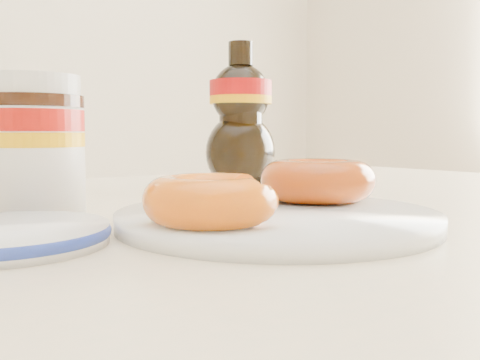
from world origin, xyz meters
TOP-DOWN VIEW (x-y plane):
  - dining_table at (0.00, 0.10)m, footprint 1.40×0.90m
  - plate at (-0.01, 0.01)m, footprint 0.27×0.27m
  - donut_bitten at (-0.09, -0.01)m, footprint 0.11×0.11m
  - donut_whole at (0.06, 0.03)m, footprint 0.14×0.14m
  - nutella_jar at (-0.16, 0.18)m, footprint 0.09×0.09m
  - syrup_bottle at (0.16, 0.28)m, footprint 0.12×0.11m
  - dark_jar at (-0.15, 0.29)m, footprint 0.05×0.05m
  - blue_rim_saucer at (-0.21, 0.06)m, footprint 0.14×0.14m

SIDE VIEW (x-z plane):
  - dining_table at x=0.00m, z-range 0.29..1.04m
  - plate at x=-0.01m, z-range 0.75..0.76m
  - blue_rim_saucer at x=-0.21m, z-range 0.75..0.76m
  - donut_bitten at x=-0.09m, z-range 0.76..0.80m
  - donut_whole at x=0.06m, z-range 0.76..0.80m
  - dark_jar at x=-0.15m, z-range 0.75..0.83m
  - nutella_jar at x=-0.16m, z-range 0.76..0.88m
  - syrup_bottle at x=0.16m, z-range 0.75..0.96m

